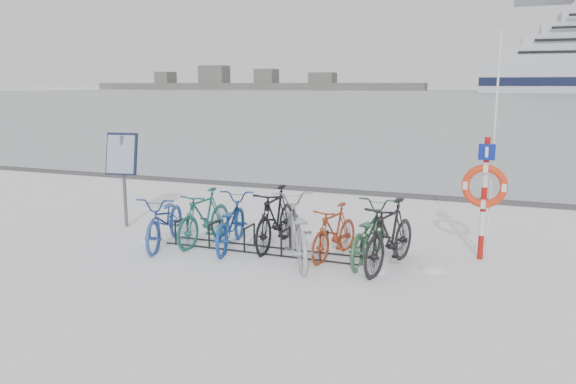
{
  "coord_description": "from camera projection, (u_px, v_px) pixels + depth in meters",
  "views": [
    {
      "loc": [
        3.86,
        -9.1,
        3.01
      ],
      "look_at": [
        0.18,
        0.6,
        1.01
      ],
      "focal_mm": 35.0,
      "sensor_mm": 36.0,
      "label": 1
    }
  ],
  "objects": [
    {
      "name": "bike_1",
      "position": [
        204.0,
        215.0,
        10.75
      ],
      "size": [
        0.64,
        1.82,
        1.07
      ],
      "primitive_type": "imported",
      "rotation": [
        0.0,
        0.0,
        -0.08
      ],
      "color": "#1D5C53",
      "rests_on": "ground"
    },
    {
      "name": "info_board",
      "position": [
        122.0,
        160.0,
        11.78
      ],
      "size": [
        0.7,
        0.36,
        2.01
      ],
      "rotation": [
        0.0,
        0.0,
        0.18
      ],
      "color": "#595B5E",
      "rests_on": "ground"
    },
    {
      "name": "bike_7",
      "position": [
        390.0,
        234.0,
        9.26
      ],
      "size": [
        0.96,
        2.02,
        1.17
      ],
      "primitive_type": "imported",
      "rotation": [
        0.0,
        0.0,
        -0.22
      ],
      "color": "black",
      "rests_on": "ground"
    },
    {
      "name": "bike_0",
      "position": [
        166.0,
        218.0,
        10.61
      ],
      "size": [
        1.15,
        2.08,
        1.03
      ],
      "primitive_type": "imported",
      "rotation": [
        0.0,
        0.0,
        0.25
      ],
      "color": "#284895",
      "rests_on": "ground"
    },
    {
      "name": "ground",
      "position": [
        267.0,
        251.0,
        10.27
      ],
      "size": [
        900.0,
        900.0,
        0.0
      ],
      "primitive_type": "plane",
      "color": "white",
      "rests_on": "ground"
    },
    {
      "name": "lifebuoy_station",
      "position": [
        485.0,
        186.0,
        9.52
      ],
      "size": [
        0.75,
        0.22,
        3.88
      ],
      "color": "#A8120D",
      "rests_on": "ground"
    },
    {
      "name": "quay_edge",
      "position": [
        349.0,
        192.0,
        15.67
      ],
      "size": [
        400.0,
        0.25,
        0.1
      ],
      "primitive_type": "cube",
      "color": "#3F3F42",
      "rests_on": "ground"
    },
    {
      "name": "bike_2",
      "position": [
        230.0,
        220.0,
        10.47
      ],
      "size": [
        1.06,
        2.03,
        1.02
      ],
      "primitive_type": "imported",
      "rotation": [
        0.0,
        0.0,
        3.35
      ],
      "color": "navy",
      "rests_on": "ground"
    },
    {
      "name": "bike_6",
      "position": [
        368.0,
        231.0,
        9.72
      ],
      "size": [
        0.8,
        2.0,
        1.03
      ],
      "primitive_type": "imported",
      "rotation": [
        0.0,
        0.0,
        3.08
      ],
      "color": "#2E593B",
      "rests_on": "ground"
    },
    {
      "name": "bike_3",
      "position": [
        275.0,
        216.0,
        10.48
      ],
      "size": [
        0.58,
        1.95,
        1.16
      ],
      "primitive_type": "imported",
      "rotation": [
        0.0,
        0.0,
        0.02
      ],
      "color": "black",
      "rests_on": "ground"
    },
    {
      "name": "shoreline",
      "position": [
        245.0,
        84.0,
        290.92
      ],
      "size": [
        180.0,
        12.0,
        9.5
      ],
      "color": "#4B4B4B",
      "rests_on": "ground"
    },
    {
      "name": "bike_5",
      "position": [
        334.0,
        230.0,
        9.86
      ],
      "size": [
        0.78,
        1.68,
        0.97
      ],
      "primitive_type": "imported",
      "rotation": [
        0.0,
        0.0,
        -0.21
      ],
      "color": "maroon",
      "rests_on": "ground"
    },
    {
      "name": "snow_drifts",
      "position": [
        315.0,
        254.0,
        10.1
      ],
      "size": [
        5.79,
        1.7,
        0.17
      ],
      "color": "white",
      "rests_on": "ground"
    },
    {
      "name": "ice_sheet",
      "position": [
        488.0,
        95.0,
        152.56
      ],
      "size": [
        400.0,
        298.0,
        0.02
      ],
      "primitive_type": "cube",
      "color": "#9BA8AF",
      "rests_on": "ground"
    },
    {
      "name": "bike_4",
      "position": [
        296.0,
        228.0,
        9.66
      ],
      "size": [
        1.67,
        2.29,
        1.14
      ],
      "primitive_type": "imported",
      "rotation": [
        0.0,
        0.0,
        3.62
      ],
      "color": "#9FA3A7",
      "rests_on": "ground"
    },
    {
      "name": "bike_rack",
      "position": [
        267.0,
        242.0,
        10.23
      ],
      "size": [
        4.0,
        0.48,
        0.46
      ],
      "color": "black",
      "rests_on": "ground"
    }
  ]
}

